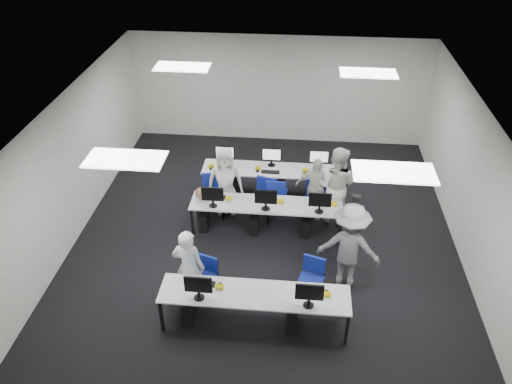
# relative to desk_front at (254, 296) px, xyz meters

# --- Properties ---
(room) EXTENTS (9.00, 9.02, 3.00)m
(room) POSITION_rel_desk_front_xyz_m (0.00, 2.40, 0.82)
(room) COLOR black
(room) RESTS_ON ground
(ceiling_panels) EXTENTS (5.20, 4.60, 0.02)m
(ceiling_panels) POSITION_rel_desk_front_xyz_m (0.00, 2.40, 2.30)
(ceiling_panels) COLOR white
(ceiling_panels) RESTS_ON room
(desk_front) EXTENTS (3.20, 0.70, 0.73)m
(desk_front) POSITION_rel_desk_front_xyz_m (0.00, 0.00, 0.00)
(desk_front) COLOR silver
(desk_front) RESTS_ON ground
(desk_mid) EXTENTS (3.20, 0.70, 0.73)m
(desk_mid) POSITION_rel_desk_front_xyz_m (0.00, 2.60, 0.00)
(desk_mid) COLOR silver
(desk_mid) RESTS_ON ground
(desk_back) EXTENTS (3.20, 0.70, 0.73)m
(desk_back) POSITION_rel_desk_front_xyz_m (0.00, 4.00, 0.00)
(desk_back) COLOR silver
(desk_back) RESTS_ON ground
(equipment_front) EXTENTS (2.51, 0.41, 1.19)m
(equipment_front) POSITION_rel_desk_front_xyz_m (-0.19, -0.02, -0.32)
(equipment_front) COLOR #0D4CAA
(equipment_front) RESTS_ON desk_front
(equipment_mid) EXTENTS (2.91, 0.41, 1.19)m
(equipment_mid) POSITION_rel_desk_front_xyz_m (-0.19, 2.58, -0.32)
(equipment_mid) COLOR white
(equipment_mid) RESTS_ON desk_mid
(equipment_back) EXTENTS (2.91, 0.41, 1.19)m
(equipment_back) POSITION_rel_desk_front_xyz_m (0.19, 4.02, -0.32)
(equipment_back) COLOR white
(equipment_back) RESTS_ON desk_back
(chair_0) EXTENTS (0.53, 0.55, 0.84)m
(chair_0) POSITION_rel_desk_front_xyz_m (-0.97, 0.57, -0.42)
(chair_0) COLOR navy
(chair_0) RESTS_ON ground
(chair_1) EXTENTS (0.55, 0.57, 0.88)m
(chair_1) POSITION_rel_desk_front_xyz_m (0.95, 0.68, -0.40)
(chair_1) COLOR navy
(chair_1) RESTS_ON ground
(chair_2) EXTENTS (0.56, 0.60, 0.98)m
(chair_2) POSITION_rel_desk_front_xyz_m (-1.24, 3.11, -0.37)
(chair_2) COLOR navy
(chair_2) RESTS_ON ground
(chair_3) EXTENTS (0.58, 0.60, 0.93)m
(chair_3) POSITION_rel_desk_front_xyz_m (-0.11, 3.13, -0.39)
(chair_3) COLOR navy
(chair_3) RESTS_ON ground
(chair_4) EXTENTS (0.51, 0.54, 0.88)m
(chair_4) POSITION_rel_desk_front_xyz_m (1.06, 3.27, -0.40)
(chair_4) COLOR navy
(chair_4) RESTS_ON ground
(chair_5) EXTENTS (0.58, 0.60, 0.90)m
(chair_5) POSITION_rel_desk_front_xyz_m (-1.20, 3.56, -0.40)
(chair_5) COLOR navy
(chair_5) RESTS_ON ground
(chair_6) EXTENTS (0.47, 0.51, 0.93)m
(chair_6) POSITION_rel_desk_front_xyz_m (0.17, 3.36, -0.39)
(chair_6) COLOR navy
(chair_6) RESTS_ON ground
(chair_7) EXTENTS (0.54, 0.57, 0.91)m
(chair_7) POSITION_rel_desk_front_xyz_m (1.09, 3.55, -0.39)
(chair_7) COLOR navy
(chair_7) RESTS_ON ground
(handbag) EXTENTS (0.37, 0.25, 0.29)m
(handbag) POSITION_rel_desk_front_xyz_m (-1.35, 2.65, 0.19)
(handbag) COLOR #A57755
(handbag) RESTS_ON desk_mid
(student_0) EXTENTS (0.62, 0.45, 1.59)m
(student_0) POSITION_rel_desk_front_xyz_m (-1.20, 0.46, 0.11)
(student_0) COLOR white
(student_0) RESTS_ON ground
(student_1) EXTENTS (1.05, 0.92, 1.81)m
(student_1) POSITION_rel_desk_front_xyz_m (1.45, 3.18, 0.23)
(student_1) COLOR white
(student_1) RESTS_ON ground
(student_2) EXTENTS (0.87, 0.65, 1.62)m
(student_2) POSITION_rel_desk_front_xyz_m (-0.97, 3.28, 0.13)
(student_2) COLOR white
(student_2) RESTS_ON ground
(student_3) EXTENTS (0.92, 0.51, 1.49)m
(student_3) POSITION_rel_desk_front_xyz_m (1.02, 3.28, 0.06)
(student_3) COLOR white
(student_3) RESTS_ON ground
(photographer) EXTENTS (1.27, 0.88, 1.80)m
(photographer) POSITION_rel_desk_front_xyz_m (1.62, 1.15, 0.22)
(photographer) COLOR slate
(photographer) RESTS_ON ground
(dslr_camera) EXTENTS (0.17, 0.20, 0.10)m
(dslr_camera) POSITION_rel_desk_front_xyz_m (1.65, 1.33, 1.18)
(dslr_camera) COLOR black
(dslr_camera) RESTS_ON photographer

